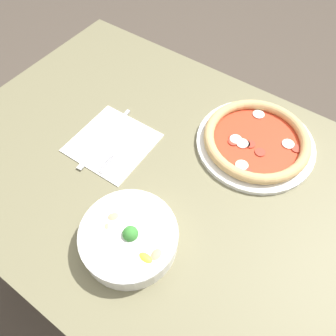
% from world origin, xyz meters
% --- Properties ---
extents(ground_plane, '(8.00, 8.00, 0.00)m').
position_xyz_m(ground_plane, '(0.00, 0.00, 0.00)').
color(ground_plane, '#4C4238').
extents(dining_table, '(1.38, 0.79, 0.75)m').
position_xyz_m(dining_table, '(0.00, 0.00, 0.64)').
color(dining_table, '#706B4C').
rests_on(dining_table, ground_plane).
extents(pizza, '(0.30, 0.30, 0.04)m').
position_xyz_m(pizza, '(-0.02, -0.20, 0.76)').
color(pizza, white).
rests_on(pizza, dining_table).
extents(bowl, '(0.20, 0.20, 0.07)m').
position_xyz_m(bowl, '(0.07, 0.19, 0.78)').
color(bowl, white).
rests_on(bowl, dining_table).
extents(napkin, '(0.20, 0.20, 0.00)m').
position_xyz_m(napkin, '(0.28, 0.01, 0.75)').
color(napkin, white).
rests_on(napkin, dining_table).
extents(fork, '(0.03, 0.18, 0.00)m').
position_xyz_m(fork, '(0.25, 0.01, 0.75)').
color(fork, silver).
rests_on(fork, napkin).
extents(knife, '(0.04, 0.22, 0.01)m').
position_xyz_m(knife, '(0.30, -0.00, 0.75)').
color(knife, silver).
rests_on(knife, napkin).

